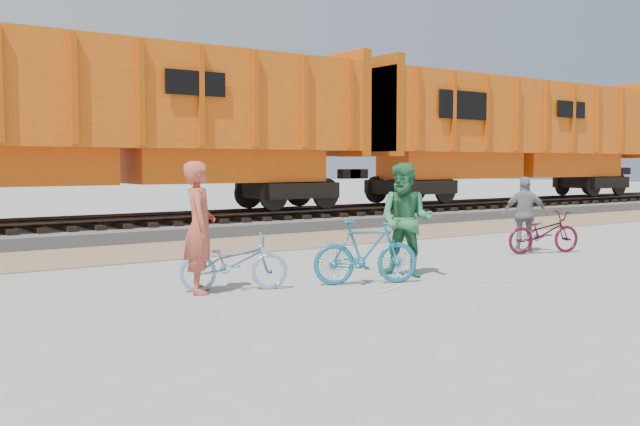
# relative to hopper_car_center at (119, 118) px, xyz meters

# --- Properties ---
(ground) EXTENTS (120.00, 120.00, 0.00)m
(ground) POSITION_rel_hopper_car_center_xyz_m (1.68, -9.00, -3.01)
(ground) COLOR #9E9E99
(ground) RESTS_ON ground
(gravel_strip) EXTENTS (120.00, 3.00, 0.02)m
(gravel_strip) POSITION_rel_hopper_car_center_xyz_m (1.68, -3.50, -3.00)
(gravel_strip) COLOR #9C8060
(gravel_strip) RESTS_ON ground
(ballast_bed) EXTENTS (120.00, 4.00, 0.30)m
(ballast_bed) POSITION_rel_hopper_car_center_xyz_m (1.68, 0.00, -2.86)
(ballast_bed) COLOR slate
(ballast_bed) RESTS_ON ground
(track) EXTENTS (120.00, 2.60, 0.24)m
(track) POSITION_rel_hopper_car_center_xyz_m (1.68, 0.00, -2.53)
(track) COLOR black
(track) RESTS_ON ballast_bed
(hopper_car_center) EXTENTS (14.00, 3.13, 4.65)m
(hopper_car_center) POSITION_rel_hopper_car_center_xyz_m (0.00, 0.00, 0.00)
(hopper_car_center) COLOR black
(hopper_car_center) RESTS_ON track
(hopper_car_right) EXTENTS (14.00, 3.13, 4.65)m
(hopper_car_right) POSITION_rel_hopper_car_center_xyz_m (15.00, 0.00, 0.00)
(hopper_car_right) COLOR black
(hopper_car_right) RESTS_ON track
(bicycle_blue) EXTENTS (1.68, 1.12, 0.84)m
(bicycle_blue) POSITION_rel_hopper_car_center_xyz_m (-1.32, -8.55, -2.59)
(bicycle_blue) COLOR #7CAAD6
(bicycle_blue) RESTS_ON ground
(bicycle_teal) EXTENTS (1.71, 1.08, 1.00)m
(bicycle_teal) POSITION_rel_hopper_car_center_xyz_m (0.62, -9.24, -2.51)
(bicycle_teal) COLOR teal
(bicycle_teal) RESTS_ON ground
(bicycle_maroon) EXTENTS (1.76, 1.05, 0.88)m
(bicycle_maroon) POSITION_rel_hopper_car_center_xyz_m (6.01, -8.41, -2.57)
(bicycle_maroon) COLOR #4F0F25
(bicycle_maroon) RESTS_ON ground
(person_solo) EXTENTS (0.70, 0.82, 1.91)m
(person_solo) POSITION_rel_hopper_car_center_xyz_m (-1.82, -8.45, -2.05)
(person_solo) COLOR #B74C38
(person_solo) RESTS_ON ground
(person_man) EXTENTS (1.08, 1.15, 1.88)m
(person_man) POSITION_rel_hopper_car_center_xyz_m (1.62, -9.04, -2.06)
(person_man) COLOR #2D7745
(person_man) RESTS_ON ground
(person_woman) EXTENTS (0.95, 0.92, 1.60)m
(person_woman) POSITION_rel_hopper_car_center_xyz_m (5.91, -8.01, -2.21)
(person_woman) COLOR gray
(person_woman) RESTS_ON ground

